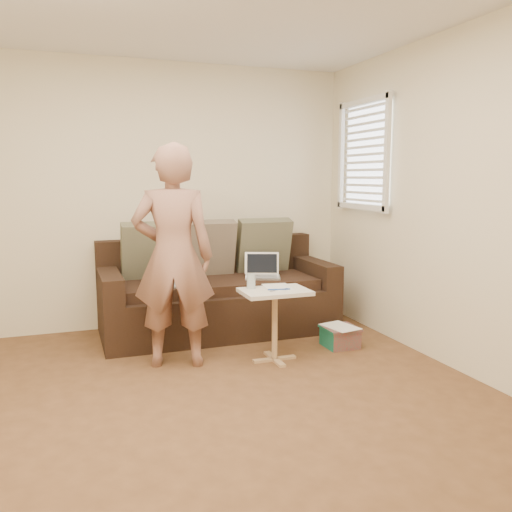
% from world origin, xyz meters
% --- Properties ---
extents(floor, '(4.50, 4.50, 0.00)m').
position_xyz_m(floor, '(0.00, 0.00, 0.00)').
color(floor, '#54371F').
rests_on(floor, ground).
extents(wall_back, '(4.00, 0.00, 4.00)m').
position_xyz_m(wall_back, '(0.00, 2.25, 1.30)').
color(wall_back, beige).
rests_on(wall_back, ground).
extents(wall_front, '(4.00, 0.00, 4.00)m').
position_xyz_m(wall_front, '(0.00, -2.25, 1.30)').
color(wall_front, beige).
rests_on(wall_front, ground).
extents(wall_right, '(0.00, 4.50, 4.50)m').
position_xyz_m(wall_right, '(2.00, 0.00, 1.30)').
color(wall_right, beige).
rests_on(wall_right, ground).
extents(window_blinds, '(0.12, 0.88, 1.08)m').
position_xyz_m(window_blinds, '(1.95, 1.50, 1.70)').
color(window_blinds, white).
rests_on(window_blinds, wall_right).
extents(sofa, '(2.20, 0.95, 0.85)m').
position_xyz_m(sofa, '(0.55, 1.77, 0.42)').
color(sofa, black).
rests_on(sofa, ground).
extents(pillow_left, '(0.55, 0.29, 0.57)m').
position_xyz_m(pillow_left, '(-0.05, 1.99, 0.79)').
color(pillow_left, '#54553E').
rests_on(pillow_left, sofa).
extents(pillow_mid, '(0.55, 0.27, 0.57)m').
position_xyz_m(pillow_mid, '(0.50, 1.98, 0.79)').
color(pillow_mid, brown).
rests_on(pillow_mid, sofa).
extents(pillow_right, '(0.55, 0.28, 0.57)m').
position_xyz_m(pillow_right, '(1.10, 2.00, 0.79)').
color(pillow_right, '#54553E').
rests_on(pillow_right, sofa).
extents(laptop_silver, '(0.40, 0.34, 0.22)m').
position_xyz_m(laptop_silver, '(0.96, 1.66, 0.52)').
color(laptop_silver, '#B7BABC').
rests_on(laptop_silver, sofa).
extents(laptop_white, '(0.43, 0.39, 0.25)m').
position_xyz_m(laptop_white, '(0.17, 1.65, 0.52)').
color(laptop_white, white).
rests_on(laptop_white, sofa).
extents(person, '(0.73, 0.58, 1.75)m').
position_xyz_m(person, '(-0.03, 1.00, 0.87)').
color(person, '#965B51').
rests_on(person, ground).
extents(side_table, '(0.54, 0.38, 0.59)m').
position_xyz_m(side_table, '(0.75, 0.81, 0.30)').
color(side_table, silver).
rests_on(side_table, ground).
extents(drinking_glass, '(0.07, 0.07, 0.12)m').
position_xyz_m(drinking_glass, '(0.59, 0.92, 0.65)').
color(drinking_glass, silver).
rests_on(drinking_glass, side_table).
extents(scissors, '(0.19, 0.13, 0.02)m').
position_xyz_m(scissors, '(0.77, 0.77, 0.60)').
color(scissors, silver).
rests_on(scissors, side_table).
extents(paper_on_table, '(0.25, 0.33, 0.00)m').
position_xyz_m(paper_on_table, '(0.81, 0.89, 0.59)').
color(paper_on_table, white).
rests_on(paper_on_table, side_table).
extents(striped_box, '(0.29, 0.29, 0.18)m').
position_xyz_m(striped_box, '(1.43, 0.95, 0.09)').
color(striped_box, red).
rests_on(striped_box, ground).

